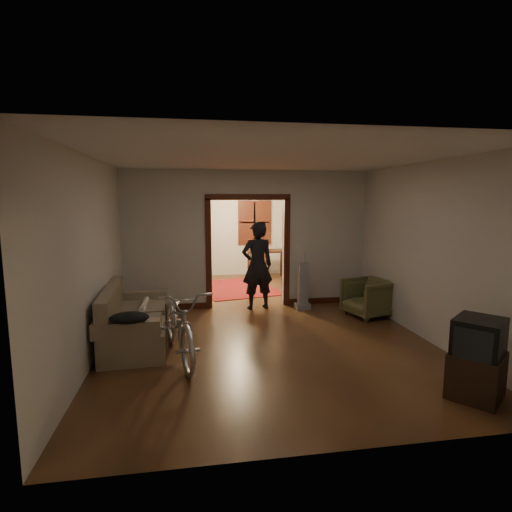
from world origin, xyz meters
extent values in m
cube|color=#3E2413|center=(0.00, 0.00, 0.00)|extent=(5.00, 8.50, 0.01)
cube|color=white|center=(0.00, 0.00, 2.80)|extent=(5.00, 8.50, 0.01)
cube|color=beige|center=(0.00, 4.25, 1.40)|extent=(5.00, 0.02, 2.80)
cube|color=beige|center=(-2.50, 0.00, 1.40)|extent=(0.02, 8.50, 2.80)
cube|color=beige|center=(2.50, 0.00, 1.40)|extent=(0.02, 8.50, 2.80)
cube|color=beige|center=(0.00, 0.75, 1.40)|extent=(5.00, 0.14, 2.80)
cube|color=#3E180E|center=(0.00, 0.75, 1.10)|extent=(1.74, 0.20, 2.32)
cube|color=black|center=(0.70, 4.21, 1.55)|extent=(0.98, 0.06, 1.28)
sphere|color=#FFE0A5|center=(0.00, 2.50, 2.35)|extent=(0.24, 0.24, 0.24)
cube|color=silver|center=(1.05, 0.68, 1.25)|extent=(0.08, 0.01, 0.12)
cube|color=#70664B|center=(-2.03, -1.17, 0.45)|extent=(0.98, 1.99, 0.90)
cylinder|color=beige|center=(-1.93, -0.87, 0.53)|extent=(0.10, 0.76, 0.10)
ellipsoid|color=black|center=(-1.98, -2.08, 0.68)|extent=(0.51, 0.38, 0.15)
imported|color=silver|center=(-1.35, -1.86, 0.52)|extent=(1.08, 2.07, 1.04)
imported|color=brown|center=(2.15, -0.38, 0.36)|extent=(0.96, 0.95, 0.72)
cube|color=black|center=(1.97, -3.55, 0.26)|extent=(0.77, 0.76, 0.52)
cube|color=black|center=(1.97, -3.55, 0.68)|extent=(0.71, 0.70, 0.46)
cube|color=gray|center=(1.06, 0.30, 0.48)|extent=(0.35, 0.31, 0.95)
imported|color=black|center=(0.16, 0.48, 0.89)|extent=(0.71, 0.53, 1.78)
cube|color=maroon|center=(-0.06, 2.44, 0.01)|extent=(2.17, 2.59, 0.02)
cube|color=#243922|center=(-1.44, 3.81, 0.80)|extent=(0.88, 0.61, 1.60)
sphere|color=#1E5972|center=(-1.44, 3.81, 1.94)|extent=(0.26, 0.26, 0.26)
cube|color=#331B11|center=(0.94, 3.57, 0.39)|extent=(1.16, 0.80, 0.79)
cube|color=#331B11|center=(0.66, 3.41, 0.49)|extent=(0.45, 0.45, 0.98)
camera|label=1|loc=(-1.16, -7.34, 2.21)|focal=28.00mm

